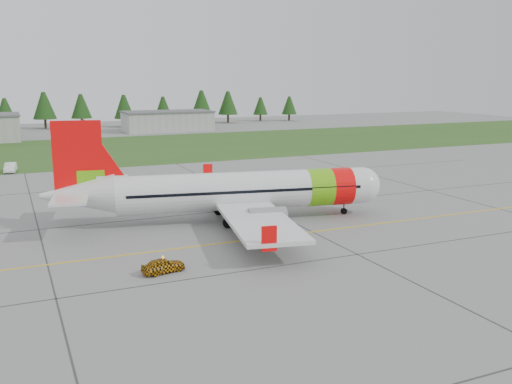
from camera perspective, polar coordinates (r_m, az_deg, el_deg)
name	(u,v)px	position (r m, az deg, el deg)	size (l,w,h in m)	color
ground	(253,270)	(46.20, -0.35, -7.80)	(320.00, 320.00, 0.00)	gray
aircraft	(237,191)	(60.98, -1.95, 0.07)	(36.12, 33.75, 11.02)	silver
follow_me_car	(163,252)	(45.68, -9.30, -5.90)	(1.39, 1.18, 3.46)	orange
service_van	(10,158)	(100.11, -23.42, 3.16)	(1.63, 1.54, 4.68)	white
grass_strip	(97,150)	(124.17, -15.63, 4.05)	(320.00, 50.00, 0.03)	#30561E
taxi_guideline	(218,244)	(53.28, -3.79, -5.16)	(120.00, 0.25, 0.02)	gold
hangar_east	(168,122)	(164.06, -8.84, 6.97)	(24.00, 12.00, 5.20)	#A8A8A3
treeline	(67,111)	(179.14, -18.38, 7.67)	(160.00, 8.00, 10.00)	#1C3F14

